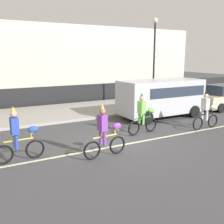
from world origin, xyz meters
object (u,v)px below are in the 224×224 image
parade_cyclist_purple (105,134)px  parade_cyclist_lime (143,116)px  parade_cyclist_cobalt (19,137)px  street_lamp_post (154,49)px  pedestrian_onlooker (176,89)px  parked_car_beige (223,97)px  parked_van_silver (162,96)px  parade_cyclist_zebra (206,112)px

parade_cyclist_purple → parade_cyclist_lime: 3.31m
parade_cyclist_purple → parade_cyclist_lime: (2.83, 1.71, 0.00)m
parade_cyclist_cobalt → street_lamp_post: size_ratio=0.33×
street_lamp_post → pedestrian_onlooker: street_lamp_post is taller
parade_cyclist_cobalt → pedestrian_onlooker: parade_cyclist_cobalt is taller
parade_cyclist_purple → parked_car_beige: bearing=19.7°
parade_cyclist_lime → parked_van_silver: size_ratio=0.38×
parade_cyclist_zebra → parked_van_silver: 3.13m
parade_cyclist_zebra → parked_van_silver: parked_van_silver is taller
parade_cyclist_lime → parked_car_beige: (8.29, 2.28, -0.06)m
parade_cyclist_cobalt → parked_car_beige: 14.18m
parade_cyclist_lime → parade_cyclist_zebra: same height
parade_cyclist_purple → parked_van_silver: (5.76, 3.97, 0.44)m
parade_cyclist_cobalt → parked_van_silver: bearing=19.1°
parade_cyclist_lime → street_lamp_post: street_lamp_post is taller
parked_van_silver → pedestrian_onlooker: (4.26, 3.49, -0.27)m
parade_cyclist_zebra → street_lamp_post: size_ratio=0.33×
parade_cyclist_purple → parade_cyclist_zebra: size_ratio=1.00×
parade_cyclist_cobalt → parked_van_silver: size_ratio=0.38×
pedestrian_onlooker → parked_van_silver: bearing=-140.7°
parade_cyclist_purple → parade_cyclist_zebra: (6.01, 0.88, 0.00)m
parade_cyclist_zebra → parked_car_beige: (5.12, 3.10, -0.06)m
parade_cyclist_zebra → parade_cyclist_lime: bearing=165.5°
parade_cyclist_purple → pedestrian_onlooker: (10.01, 7.46, 0.17)m
parade_cyclist_zebra → street_lamp_post: 6.73m
parked_car_beige → pedestrian_onlooker: bearing=107.8°
street_lamp_post → pedestrian_onlooker: (2.81, 0.74, -2.97)m
parked_van_silver → street_lamp_post: (1.45, 2.75, 2.71)m
parade_cyclist_cobalt → parade_cyclist_purple: same height
parked_van_silver → parked_car_beige: size_ratio=1.22×
parked_car_beige → parade_cyclist_cobalt: bearing=-167.9°
parked_car_beige → street_lamp_post: (-3.92, 2.73, 3.21)m
parade_cyclist_lime → pedestrian_onlooker: (7.18, 5.75, 0.17)m
parade_cyclist_lime → parked_car_beige: 8.60m
parade_cyclist_purple → pedestrian_onlooker: parade_cyclist_purple is taller
parked_van_silver → street_lamp_post: size_ratio=0.85×
parked_car_beige → pedestrian_onlooker: 3.65m
parade_cyclist_cobalt → street_lamp_post: (9.95, 5.69, 3.15)m
parked_van_silver → pedestrian_onlooker: size_ratio=3.09×
parade_cyclist_purple → pedestrian_onlooker: 12.49m
parade_cyclist_zebra → parked_van_silver: (-0.25, 3.09, 0.44)m
parade_cyclist_lime → street_lamp_post: size_ratio=0.33×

